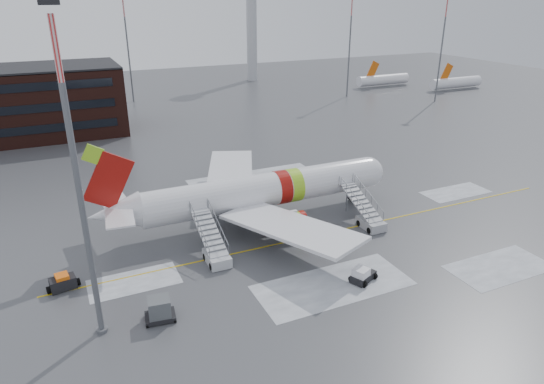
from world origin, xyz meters
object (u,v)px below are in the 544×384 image
airstair_aft (214,250)px  baggage_tractor (63,283)px  pushback_tug (362,275)px  airstair_fwd (367,217)px  airliner (257,192)px  light_mast_near (78,180)px  uld_container (160,310)px

airstair_aft → baggage_tractor: size_ratio=2.70×
airstair_aft → pushback_tug: airstair_aft is taller
airstair_fwd → pushback_tug: size_ratio=2.73×
airliner → baggage_tractor: (-21.01, -5.88, -2.81)m
airstair_fwd → baggage_tractor: size_ratio=2.70×
airstair_aft → light_mast_near: bearing=-149.2°
airliner → airstair_fwd: airliner is taller
airstair_aft → pushback_tug: bearing=-40.6°
airliner → airstair_aft: 10.09m
uld_container → light_mast_near: bearing=174.5°
baggage_tractor → airstair_aft: bearing=-2.7°
airstair_fwd → baggage_tractor: 31.57m
airliner → light_mast_near: (-18.67, -13.31, 9.02)m
airstair_fwd → pushback_tug: airstair_fwd is taller
airstair_fwd → uld_container: size_ratio=3.00×
baggage_tractor → airstair_fwd: bearing=-1.2°
airstair_fwd → light_mast_near: size_ratio=0.32×
airliner → baggage_tractor: 21.99m
airstair_aft → baggage_tractor: (-13.69, 0.66, -0.45)m
baggage_tractor → light_mast_near: size_ratio=0.12×
airliner → airstair_aft: (-7.32, -6.54, -2.35)m
airstair_fwd → airstair_aft: 17.87m
airliner → airstair_aft: size_ratio=4.55×
airstair_fwd → airstair_aft: same height
airliner → uld_container: bearing=-136.1°
airliner → pushback_tug: 16.46m
airliner → pushback_tug: size_ratio=12.42×
airstair_aft → airstair_fwd: bearing=0.0°
uld_container → light_mast_near: size_ratio=0.11×
baggage_tractor → light_mast_near: (2.33, -7.43, 11.83)m
uld_container → baggage_tractor: uld_container is taller
pushback_tug → baggage_tractor: bearing=157.9°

